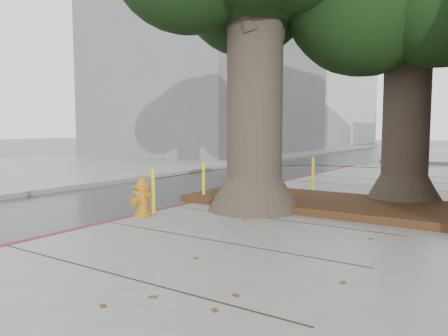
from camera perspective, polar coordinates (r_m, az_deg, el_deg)
name	(u,v)px	position (r m, az deg, el deg)	size (l,w,h in m)	color
ground	(189,245)	(7.38, -4.59, -10.00)	(140.00, 140.00, 0.00)	#28282B
sidewalk_opposite	(99,163)	(24.20, -16.05, 0.62)	(14.00, 60.00, 0.15)	slate
curb_red	(188,206)	(10.49, -4.72, -5.01)	(0.14, 26.00, 0.16)	maroon
planter_bed	(326,203)	(10.26, 13.17, -4.48)	(6.40, 2.60, 0.16)	black
building_far_grey	(213,75)	(33.97, -1.50, 12.11)	(12.00, 16.00, 12.00)	slate
building_far_white	(308,82)	(55.21, 10.86, 10.93)	(12.00, 18.00, 15.00)	silver
bollard_ring	(267,177)	(11.34, 5.68, -1.23)	(3.79, 5.39, 0.95)	yellow
fire_hydrant	(142,196)	(9.03, -10.60, -3.67)	(0.44, 0.40, 0.83)	#C37B14
car_dark	(233,148)	(29.42, 1.14, 2.63)	(1.67, 4.12, 1.19)	black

